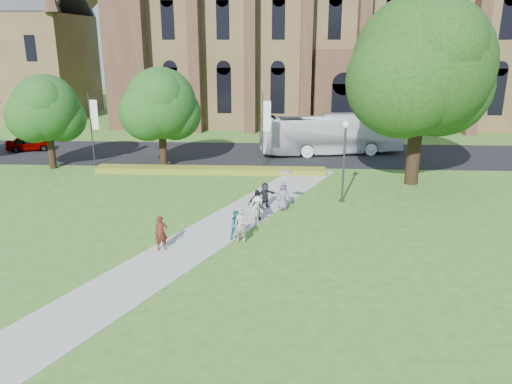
# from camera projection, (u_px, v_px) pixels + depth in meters

# --- Properties ---
(ground) EXTENTS (160.00, 160.00, 0.00)m
(ground) POSITION_uv_depth(u_px,v_px,m) (213.00, 238.00, 26.49)
(ground) COLOR #36691F
(ground) RESTS_ON ground
(road) EXTENTS (160.00, 10.00, 0.02)m
(road) POSITION_uv_depth(u_px,v_px,m) (243.00, 154.00, 45.57)
(road) COLOR black
(road) RESTS_ON ground
(footpath) EXTENTS (15.58, 28.54, 0.04)m
(footpath) POSITION_uv_depth(u_px,v_px,m) (216.00, 230.00, 27.44)
(footpath) COLOR #B2B2A8
(footpath) RESTS_ON ground
(flower_hedge) EXTENTS (18.00, 1.40, 0.45)m
(flower_hedge) POSITION_uv_depth(u_px,v_px,m) (211.00, 170.00, 39.12)
(flower_hedge) COLOR #B39523
(flower_hedge) RESTS_ON ground
(cathedral) EXTENTS (52.60, 18.25, 28.00)m
(cathedral) POSITION_uv_depth(u_px,v_px,m) (337.00, 13.00, 60.05)
(cathedral) COLOR brown
(cathedral) RESTS_ON ground
(streetlamp) EXTENTS (0.44, 0.44, 5.24)m
(streetlamp) POSITION_uv_depth(u_px,v_px,m) (344.00, 152.00, 31.34)
(streetlamp) COLOR #38383D
(streetlamp) RESTS_ON ground
(large_tree) EXTENTS (9.60, 9.60, 13.20)m
(large_tree) POSITION_uv_depth(u_px,v_px,m) (422.00, 65.00, 33.86)
(large_tree) COLOR #332114
(large_tree) RESTS_ON ground
(street_tree_0) EXTENTS (5.20, 5.20, 7.50)m
(street_tree_0) POSITION_uv_depth(u_px,v_px,m) (46.00, 108.00, 39.16)
(street_tree_0) COLOR #332114
(street_tree_0) RESTS_ON ground
(street_tree_1) EXTENTS (5.60, 5.60, 8.05)m
(street_tree_1) POSITION_uv_depth(u_px,v_px,m) (160.00, 104.00, 39.08)
(street_tree_1) COLOR #332114
(street_tree_1) RESTS_ON ground
(banner_pole_0) EXTENTS (0.70, 0.10, 6.00)m
(banner_pole_0) POSITION_uv_depth(u_px,v_px,m) (264.00, 126.00, 39.89)
(banner_pole_0) COLOR #38383D
(banner_pole_0) RESTS_ON ground
(banner_pole_1) EXTENTS (0.70, 0.10, 6.00)m
(banner_pole_1) POSITION_uv_depth(u_px,v_px,m) (92.00, 125.00, 40.58)
(banner_pole_1) COLOR #38383D
(banner_pole_1) RESTS_ON ground
(tour_coach) EXTENTS (13.18, 5.53, 3.58)m
(tour_coach) POSITION_uv_depth(u_px,v_px,m) (331.00, 134.00, 45.13)
(tour_coach) COLOR white
(tour_coach) RESTS_ON road
(car_0) EXTENTS (4.35, 2.81, 1.38)m
(car_0) POSITION_uv_depth(u_px,v_px,m) (29.00, 143.00, 46.67)
(car_0) COLOR gray
(car_0) RESTS_ON road
(pedestrian_0) EXTENTS (0.75, 0.62, 1.75)m
(pedestrian_0) POSITION_uv_depth(u_px,v_px,m) (161.00, 233.00, 24.67)
(pedestrian_0) COLOR #511C12
(pedestrian_0) RESTS_ON footpath
(pedestrian_1) EXTENTS (0.96, 0.90, 1.57)m
(pedestrian_1) POSITION_uv_depth(u_px,v_px,m) (237.00, 225.00, 25.96)
(pedestrian_1) COLOR #18657A
(pedestrian_1) RESTS_ON footpath
(pedestrian_2) EXTENTS (1.06, 1.27, 1.71)m
(pedestrian_2) POSITION_uv_depth(u_px,v_px,m) (258.00, 211.00, 27.91)
(pedestrian_2) COLOR silver
(pedestrian_2) RESTS_ON footpath
(pedestrian_3) EXTENTS (1.13, 0.76, 1.79)m
(pedestrian_3) POSITION_uv_depth(u_px,v_px,m) (257.00, 205.00, 28.83)
(pedestrian_3) COLOR black
(pedestrian_3) RESTS_ON footpath
(pedestrian_4) EXTENTS (0.89, 0.63, 1.72)m
(pedestrian_4) POSITION_uv_depth(u_px,v_px,m) (283.00, 196.00, 30.51)
(pedestrian_4) COLOR slate
(pedestrian_4) RESTS_ON footpath
(pedestrian_5) EXTENTS (1.50, 1.22, 1.61)m
(pedestrian_5) POSITION_uv_depth(u_px,v_px,m) (265.00, 195.00, 30.84)
(pedestrian_5) COLOR #242229
(pedestrian_5) RESTS_ON footpath
(pedestrian_6) EXTENTS (0.70, 0.47, 1.87)m
(pedestrian_6) POSITION_uv_depth(u_px,v_px,m) (241.00, 225.00, 25.55)
(pedestrian_6) COLOR #A19086
(pedestrian_6) RESTS_ON footpath
(parasol) EXTENTS (0.81, 0.81, 0.67)m
(parasol) POSITION_uv_depth(u_px,v_px,m) (286.00, 177.00, 30.25)
(parasol) COLOR #DA9AB5
(parasol) RESTS_ON pedestrian_4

